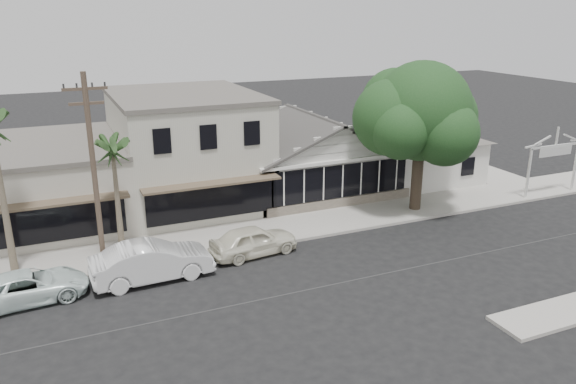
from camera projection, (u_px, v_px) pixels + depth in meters
name	position (u px, v px, depth m)	size (l,w,h in m)	color
ground	(334.00, 284.00, 24.39)	(140.00, 140.00, 0.00)	black
sidewalk_north	(123.00, 254.00, 27.20)	(90.00, 3.50, 0.15)	#9E9991
corner_shop	(313.00, 152.00, 36.36)	(10.40, 8.60, 5.10)	silver
side_cottage	(424.00, 159.00, 38.98)	(6.00, 6.00, 3.00)	silver
arch_sign	(556.00, 148.00, 35.05)	(4.12, 0.12, 3.95)	white
row_building_near	(187.00, 151.00, 34.01)	(8.00, 10.00, 6.50)	#BBB8A8
row_building_midnear	(27.00, 186.00, 30.94)	(10.00, 10.00, 4.20)	#B5B1A3
utility_pole	(94.00, 171.00, 24.02)	(1.80, 0.24, 9.00)	brown
car_0	(254.00, 241.00, 27.16)	(1.73, 4.31, 1.47)	silver
car_1	(152.00, 261.00, 24.59)	(1.83, 5.26, 1.73)	white
car_2	(28.00, 287.00, 22.81)	(2.15, 4.67, 1.30)	white
shade_tree	(418.00, 114.00, 31.78)	(7.91, 7.15, 8.78)	#423728
palm_east	(112.00, 149.00, 25.52)	(2.18, 2.18, 6.30)	#726651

